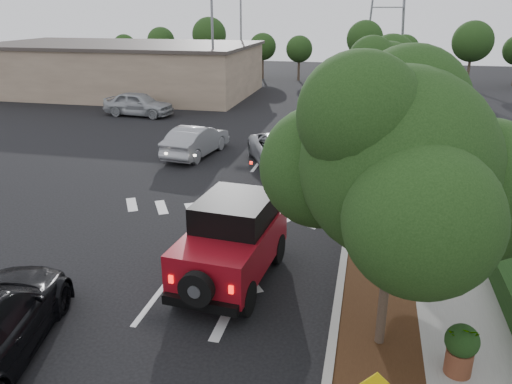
% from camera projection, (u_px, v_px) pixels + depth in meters
% --- Properties ---
extents(ground, '(120.00, 120.00, 0.00)m').
position_uv_depth(ground, '(152.00, 302.00, 12.64)').
color(ground, black).
rests_on(ground, ground).
extents(curb, '(0.20, 70.00, 0.15)m').
position_uv_depth(curb, '(356.00, 170.00, 22.61)').
color(curb, '#9E9B93').
rests_on(curb, ground).
extents(planting_strip, '(1.80, 70.00, 0.12)m').
position_uv_depth(planting_strip, '(378.00, 172.00, 22.40)').
color(planting_strip, black).
rests_on(planting_strip, ground).
extents(sidewalk, '(2.00, 70.00, 0.12)m').
position_uv_depth(sidewalk, '(423.00, 175.00, 22.00)').
color(sidewalk, gray).
rests_on(sidewalk, ground).
extents(hedge, '(0.80, 70.00, 0.80)m').
position_uv_depth(hedge, '(457.00, 170.00, 21.59)').
color(hedge, black).
rests_on(hedge, ground).
extents(commercial_building, '(22.00, 12.00, 4.00)m').
position_uv_depth(commercial_building, '(122.00, 70.00, 42.71)').
color(commercial_building, gray).
rests_on(commercial_building, ground).
extents(transmission_tower, '(7.00, 4.00, 28.00)m').
position_uv_depth(transmission_tower, '(382.00, 75.00, 55.23)').
color(transmission_tower, slate).
rests_on(transmission_tower, ground).
extents(street_tree_near, '(3.80, 3.80, 5.92)m').
position_uv_depth(street_tree_near, '(379.00, 346.00, 11.00)').
color(street_tree_near, black).
rests_on(street_tree_near, ground).
extents(street_tree_mid, '(3.20, 3.20, 5.32)m').
position_uv_depth(street_tree_mid, '(378.00, 221.00, 17.40)').
color(street_tree_mid, black).
rests_on(street_tree_mid, ground).
extents(street_tree_far, '(3.40, 3.40, 5.62)m').
position_uv_depth(street_tree_far, '(378.00, 167.00, 23.34)').
color(street_tree_far, black).
rests_on(street_tree_far, ground).
extents(light_pole_a, '(2.00, 0.22, 9.00)m').
position_uv_depth(light_pole_a, '(215.00, 106.00, 37.76)').
color(light_pole_a, slate).
rests_on(light_pole_a, ground).
extents(light_pole_b, '(2.00, 0.22, 9.00)m').
position_uv_depth(light_pole_b, '(241.00, 83.00, 48.93)').
color(light_pole_b, slate).
rests_on(light_pole_b, ground).
extents(red_jeep, '(2.33, 4.60, 2.29)m').
position_uv_depth(red_jeep, '(234.00, 239.00, 13.41)').
color(red_jeep, black).
rests_on(red_jeep, ground).
extents(silver_suv_ahead, '(4.27, 5.61, 1.42)m').
position_uv_depth(silver_suv_ahead, '(281.00, 151.00, 23.28)').
color(silver_suv_ahead, '#A0A2A7').
rests_on(silver_suv_ahead, ground).
extents(silver_sedan_oncoming, '(2.23, 4.77, 1.51)m').
position_uv_depth(silver_sedan_oncoming, '(196.00, 141.00, 24.91)').
color(silver_sedan_oncoming, '#929398').
rests_on(silver_sedan_oncoming, ground).
extents(parked_suv, '(4.93, 2.32, 1.63)m').
position_uv_depth(parked_suv, '(138.00, 104.00, 34.06)').
color(parked_suv, '#A3A7AB').
rests_on(parked_suv, ground).
extents(terracotta_planter, '(0.67, 0.67, 1.16)m').
position_uv_depth(terracotta_planter, '(461.00, 345.00, 9.79)').
color(terracotta_planter, brown).
rests_on(terracotta_planter, ground).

